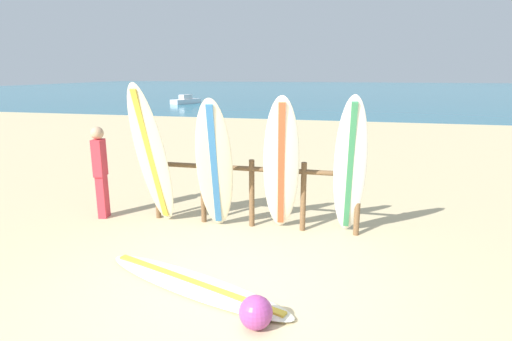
{
  "coord_description": "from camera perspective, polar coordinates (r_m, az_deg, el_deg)",
  "views": [
    {
      "loc": [
        1.33,
        -3.93,
        2.52
      ],
      "look_at": [
        -0.25,
        2.68,
        0.88
      ],
      "focal_mm": 28.89,
      "sensor_mm": 36.0,
      "label": 1
    }
  ],
  "objects": [
    {
      "name": "small_boat_offshore",
      "position": [
        33.87,
        -9.72,
        9.54
      ],
      "size": [
        1.83,
        2.66,
        0.71
      ],
      "color": "silver",
      "rests_on": "ocean_water"
    },
    {
      "name": "surfboard_lying_on_sand",
      "position": [
        5.19,
        -8.73,
        -15.25
      ],
      "size": [
        2.78,
        1.42,
        0.08
      ],
      "color": "silver",
      "rests_on": "ground"
    },
    {
      "name": "surfboard_leaning_center",
      "position": [
        6.19,
        12.87,
        0.16
      ],
      "size": [
        0.52,
        1.01,
        2.25
      ],
      "color": "white",
      "rests_on": "ground"
    },
    {
      "name": "surfboard_leaning_far_left",
      "position": [
        6.78,
        -14.25,
        1.82
      ],
      "size": [
        0.61,
        0.89,
        2.39
      ],
      "color": "beige",
      "rests_on": "ground"
    },
    {
      "name": "surfboard_leaning_left",
      "position": [
        6.38,
        -5.77,
        0.5
      ],
      "size": [
        0.71,
        0.93,
        2.18
      ],
      "color": "beige",
      "rests_on": "ground"
    },
    {
      "name": "beachgoer_standing",
      "position": [
        7.62,
        -20.76,
        0.27
      ],
      "size": [
        0.22,
        0.28,
        1.62
      ],
      "color": "#D8333F",
      "rests_on": "ground"
    },
    {
      "name": "ground_plane",
      "position": [
        4.86,
        -4.73,
        -17.8
      ],
      "size": [
        120.0,
        120.0,
        0.0
      ],
      "primitive_type": "plane",
      "color": "#D3BC8C"
    },
    {
      "name": "surfboard_rack",
      "position": [
        6.75,
        -0.59,
        -2.08
      ],
      "size": [
        3.5,
        0.09,
        1.13
      ],
      "color": "brown",
      "rests_on": "ground"
    },
    {
      "name": "ocean_water",
      "position": [
        62.0,
        12.47,
        10.93
      ],
      "size": [
        120.0,
        80.0,
        0.01
      ],
      "primitive_type": "cube",
      "color": "teal",
      "rests_on": "ground"
    },
    {
      "name": "beach_ball",
      "position": [
        4.37,
        -0.03,
        -19.05
      ],
      "size": [
        0.34,
        0.34,
        0.34
      ],
      "primitive_type": "sphere",
      "color": "#A53F8C",
      "rests_on": "ground"
    },
    {
      "name": "surfboard_leaning_center_left",
      "position": [
        6.22,
        3.5,
        0.43
      ],
      "size": [
        0.7,
        1.05,
        2.23
      ],
      "color": "white",
      "rests_on": "ground"
    }
  ]
}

